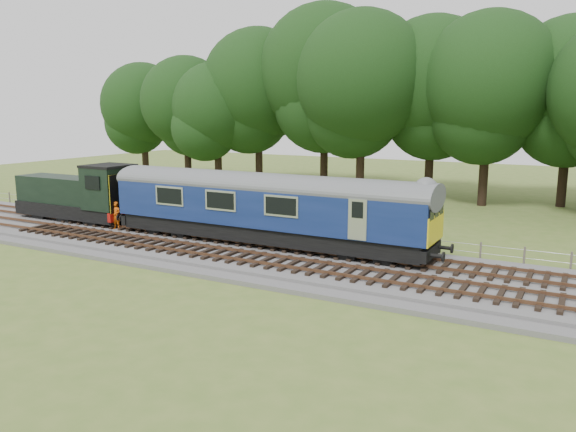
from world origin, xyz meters
The scene contains 9 objects.
ground centered at (0.00, 0.00, 0.00)m, with size 120.00×120.00×0.00m, color #4F6C27.
ballast centered at (0.00, 0.00, 0.17)m, with size 70.00×7.00×0.35m, color #4C4C4F.
track_north centered at (0.00, 1.40, 0.42)m, with size 67.20×2.40×0.21m.
track_south centered at (0.00, -1.60, 0.42)m, with size 67.20×2.40×0.21m.
fence centered at (0.00, 4.50, 0.00)m, with size 64.00×0.12×1.00m, color #6B6054, non-canonical shape.
tree_line centered at (0.00, 22.00, 0.00)m, with size 70.00×8.00×18.00m, color black, non-canonical shape.
dmu_railcar centered at (-2.52, 1.40, 2.61)m, with size 18.05×2.86×3.88m.
shunter_loco centered at (-16.45, 1.40, 1.97)m, with size 8.91×2.60×3.38m.
worker centered at (-12.33, 0.47, 1.18)m, with size 0.61×0.40×1.66m, color #DE560B.
Camera 1 is at (12.49, -23.57, 7.33)m, focal length 35.00 mm.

